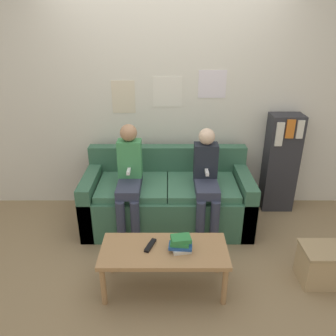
% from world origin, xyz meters
% --- Properties ---
extents(ground_plane, '(10.00, 10.00, 0.00)m').
position_xyz_m(ground_plane, '(0.00, 0.00, 0.00)').
color(ground_plane, '#937A56').
extents(wall_back, '(8.00, 0.07, 2.60)m').
position_xyz_m(wall_back, '(-0.00, 1.01, 1.30)').
color(wall_back, silver).
rests_on(wall_back, ground_plane).
extents(couch, '(1.78, 0.80, 0.80)m').
position_xyz_m(couch, '(0.00, 0.51, 0.29)').
color(couch, '#38664C').
rests_on(couch, ground_plane).
extents(coffee_table, '(1.04, 0.45, 0.39)m').
position_xyz_m(coffee_table, '(-0.03, -0.49, 0.35)').
color(coffee_table, '#AD7F51').
rests_on(coffee_table, ground_plane).
extents(person_left, '(0.24, 0.55, 1.16)m').
position_xyz_m(person_left, '(-0.39, 0.33, 0.66)').
color(person_left, '#33384C').
rests_on(person_left, ground_plane).
extents(person_right, '(0.24, 0.55, 1.12)m').
position_xyz_m(person_right, '(0.39, 0.32, 0.63)').
color(person_right, '#33384C').
rests_on(person_right, ground_plane).
extents(tv_remote, '(0.10, 0.17, 0.02)m').
position_xyz_m(tv_remote, '(-0.14, -0.46, 0.40)').
color(tv_remote, black).
rests_on(tv_remote, coffee_table).
extents(book_stack, '(0.20, 0.16, 0.12)m').
position_xyz_m(book_stack, '(0.11, -0.50, 0.45)').
color(book_stack, silver).
rests_on(book_stack, coffee_table).
extents(bookshelf, '(0.36, 0.27, 1.16)m').
position_xyz_m(bookshelf, '(1.31, 0.84, 0.58)').
color(bookshelf, '#2D2D33').
rests_on(bookshelf, ground_plane).
extents(storage_box, '(0.45, 0.30, 0.34)m').
position_xyz_m(storage_box, '(1.37, -0.42, 0.17)').
color(storage_box, tan).
rests_on(storage_box, ground_plane).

